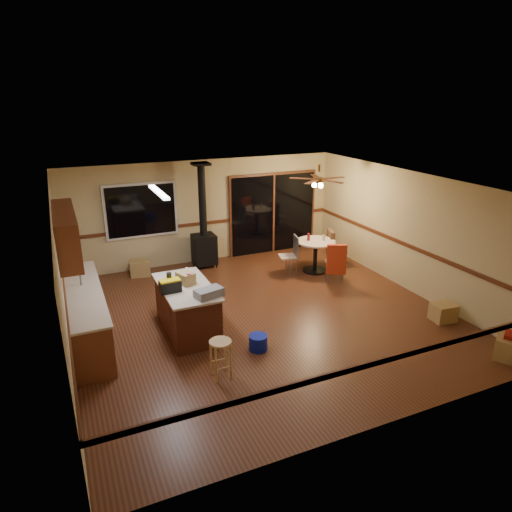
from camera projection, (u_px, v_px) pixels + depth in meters
floor at (262, 316)px, 8.99m from camera, size 7.00×7.00×0.00m
ceiling at (263, 185)px, 8.11m from camera, size 7.00×7.00×0.00m
wall_back at (205, 211)px, 11.56m from camera, size 7.00×0.00×7.00m
wall_front at (382, 341)px, 5.53m from camera, size 7.00×0.00×7.00m
wall_left at (62, 283)px, 7.22m from camera, size 0.00×7.00×7.00m
wall_right at (409, 232)px, 9.88m from camera, size 0.00×7.00×7.00m
chair_rail at (262, 268)px, 8.65m from camera, size 7.00×7.00×0.08m
window at (141, 210)px, 10.84m from camera, size 1.72×0.10×1.32m
sliding_door at (273, 214)px, 12.32m from camera, size 2.52×0.10×2.10m
lower_cabinets at (86, 316)px, 8.05m from camera, size 0.60×3.00×0.86m
countertop at (83, 292)px, 7.90m from camera, size 0.64×3.04×0.04m
upper_cabinets at (66, 234)px, 7.68m from camera, size 0.35×2.00×0.80m
kitchen_island at (187, 309)px, 8.26m from camera, size 0.88×1.68×0.90m
wood_stove at (204, 239)px, 11.29m from camera, size 0.55×0.50×2.52m
ceiling_fan at (319, 182)px, 10.48m from camera, size 0.24×0.24×0.55m
fluorescent_strip at (159, 192)px, 7.69m from camera, size 0.10×1.20×0.04m
toolbox_grey at (209, 293)px, 7.66m from camera, size 0.52×0.37×0.15m
toolbox_black at (170, 287)px, 7.84m from camera, size 0.37×0.21×0.20m
toolbox_yellow_lid at (170, 280)px, 7.80m from camera, size 0.36×0.21×0.03m
box_on_island at (186, 278)px, 8.18m from camera, size 0.32×0.38×0.21m
bottle_dark at (169, 281)px, 7.93m from camera, size 0.11×0.11×0.31m
bottle_pink at (189, 279)px, 8.09m from camera, size 0.09×0.09×0.24m
bottle_white at (187, 272)px, 8.53m from camera, size 0.07×0.07×0.16m
bar_stool at (221, 359)px, 6.96m from camera, size 0.39×0.39×0.62m
blue_bucket at (258, 343)px, 7.76m from camera, size 0.42×0.42×0.27m
dining_table at (315, 251)px, 11.05m from camera, size 0.94×0.94×0.78m
glass_red at (309, 237)px, 10.96m from camera, size 0.09×0.09×0.18m
glass_cream at (324, 238)px, 10.97m from camera, size 0.07×0.07×0.14m
chair_left at (292, 251)px, 10.87m from camera, size 0.49×0.49×0.51m
chair_near at (336, 259)px, 10.29m from camera, size 0.57×0.59×0.70m
chair_right at (332, 244)px, 11.32m from camera, size 0.57×0.55×0.70m
box_under_window at (140, 268)px, 10.91m from camera, size 0.51×0.44×0.37m
box_corner_a at (510, 348)px, 7.50m from camera, size 0.64×0.62×0.38m
box_corner_b at (443, 312)px, 8.74m from camera, size 0.46×0.41×0.34m
box_small_red at (512, 336)px, 7.42m from camera, size 0.35×0.33×0.07m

